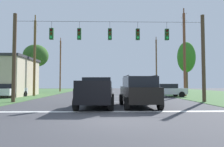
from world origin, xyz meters
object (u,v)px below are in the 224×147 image
object	(u,v)px
distant_car_oncoming	(153,89)
utility_pole_far_right	(156,65)
distant_car_crossing_white	(12,90)
overhead_signal_span	(110,52)
utility_pole_mid_left	(35,56)
utility_pole_far_left	(60,64)
pickup_truck	(97,92)
tree_roadside_right	(36,56)
distant_car_far_parked	(167,90)
tree_roadside_far_right	(186,57)
suv_black	(139,91)
utility_pole_mid_right	(184,52)

from	to	relation	value
distant_car_oncoming	utility_pole_far_right	world-z (taller)	utility_pole_far_right
distant_car_crossing_white	utility_pole_far_right	xyz separation A→B (m)	(20.26, 16.27, 4.45)
overhead_signal_span	utility_pole_mid_left	size ratio (longest dim) A/B	1.58
overhead_signal_span	utility_pole_far_right	world-z (taller)	utility_pole_far_right
utility_pole_far_left	distant_car_oncoming	bearing A→B (deg)	-30.72
pickup_truck	distant_car_oncoming	xyz separation A→B (m)	(7.63, 17.13, -0.18)
tree_roadside_right	distant_car_oncoming	bearing A→B (deg)	-5.49
distant_car_far_parked	tree_roadside_far_right	xyz separation A→B (m)	(6.51, 10.62, 5.20)
pickup_truck	distant_car_oncoming	bearing A→B (deg)	65.98
distant_car_far_parked	tree_roadside_far_right	bearing A→B (deg)	58.49
suv_black	utility_pole_far_right	distance (m)	27.47
distant_car_far_parked	tree_roadside_right	world-z (taller)	tree_roadside_right
distant_car_crossing_white	tree_roadside_far_right	world-z (taller)	tree_roadside_far_right
utility_pole_far_right	utility_pole_mid_left	xyz separation A→B (m)	(-18.65, -13.79, -0.22)
distant_car_far_parked	utility_pole_mid_right	distance (m)	5.61
overhead_signal_span	pickup_truck	xyz separation A→B (m)	(-0.90, -3.51, -3.20)
suv_black	utility_pole_far_left	xyz separation A→B (m)	(-11.24, 26.79, 4.26)
utility_pole_far_right	tree_roadside_far_right	size ratio (longest dim) A/B	1.24
utility_pole_far_left	utility_pole_far_right	bearing A→B (deg)	-2.11
suv_black	distant_car_far_parked	xyz separation A→B (m)	(4.85, 10.30, -0.27)
suv_black	utility_pole_far_left	distance (m)	29.36
distant_car_crossing_white	tree_roadside_far_right	xyz separation A→B (m)	(24.14, 11.09, 5.20)
overhead_signal_span	utility_pole_far_right	size ratio (longest dim) A/B	1.51
overhead_signal_span	distant_car_far_parked	bearing A→B (deg)	44.93
suv_black	tree_roadside_far_right	world-z (taller)	tree_roadside_far_right
utility_pole_mid_right	tree_roadside_far_right	size ratio (longest dim) A/B	1.28
overhead_signal_span	distant_car_crossing_white	distance (m)	13.02
distant_car_oncoming	utility_pole_mid_right	xyz separation A→B (m)	(2.73, -5.40, 4.65)
distant_car_crossing_white	utility_pole_mid_left	world-z (taller)	utility_pole_mid_left
tree_roadside_right	tree_roadside_far_right	distance (m)	24.76
overhead_signal_span	distant_car_far_parked	xyz separation A→B (m)	(6.72, 6.71, -3.38)
distant_car_oncoming	tree_roadside_far_right	world-z (taller)	tree_roadside_far_right
distant_car_crossing_white	tree_roadside_right	distance (m)	10.48
utility_pole_mid_left	utility_pole_far_left	world-z (taller)	utility_pole_far_left
utility_pole_mid_left	tree_roadside_right	bearing A→B (deg)	107.89
distant_car_oncoming	utility_pole_mid_right	distance (m)	7.63
distant_car_far_parked	utility_pole_far_right	world-z (taller)	utility_pole_far_right
overhead_signal_span	utility_pole_far_left	xyz separation A→B (m)	(-9.37, 23.20, 1.15)
utility_pole_far_right	distant_car_oncoming	bearing A→B (deg)	-106.43
utility_pole_mid_right	tree_roadside_right	size ratio (longest dim) A/B	1.44
utility_pole_mid_right	tree_roadside_right	xyz separation A→B (m)	(-20.92, 7.15, 0.46)
suv_black	utility_pole_far_right	size ratio (longest dim) A/B	0.45
utility_pole_mid_right	utility_pole_mid_left	world-z (taller)	utility_pole_mid_right
tree_roadside_right	distant_car_far_parked	bearing A→B (deg)	-25.49
suv_black	utility_pole_mid_right	bearing A→B (deg)	57.26
tree_roadside_far_right	tree_roadside_right	bearing A→B (deg)	-175.47
distant_car_oncoming	tree_roadside_right	distance (m)	18.97
utility_pole_mid_left	pickup_truck	bearing A→B (deg)	-55.48
suv_black	distant_car_crossing_white	distance (m)	16.13
utility_pole_far_right	utility_pole_far_left	world-z (taller)	utility_pole_far_right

